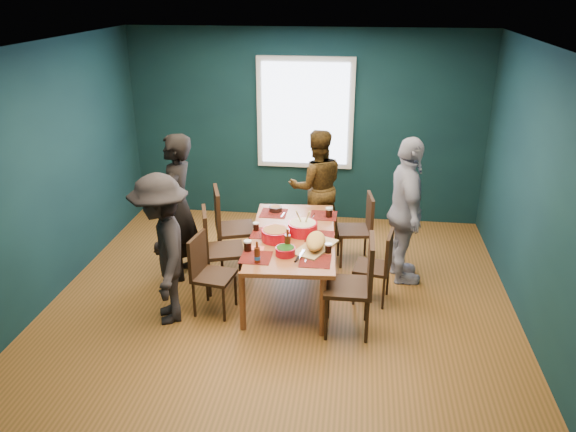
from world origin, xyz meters
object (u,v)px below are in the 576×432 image
bowl_salad (276,234)px  cutting_board (316,242)px  chair_right_near (358,279)px  person_right (406,212)px  chair_right_mid (380,262)px  bowl_herbs (285,251)px  chair_left_far (227,222)px  chair_left_near (206,268)px  dining_table (292,240)px  chair_left_mid (216,244)px  person_far_left (177,208)px  person_back (317,187)px  bowl_dumpling (303,228)px  chair_right_far (361,224)px  person_near_left (163,250)px

bowl_salad → cutting_board: bearing=-18.7°
chair_right_near → person_right: bearing=65.6°
chair_right_mid → bowl_herbs: (-0.97, -0.39, 0.26)m
chair_left_far → chair_left_near: size_ratio=1.18×
chair_left_far → chair_right_near: (1.58, -1.20, 0.00)m
dining_table → chair_left_mid: chair_left_mid is taller
person_far_left → cutting_board: person_far_left is taller
person_back → bowl_dumpling: size_ratio=4.66×
dining_table → chair_left_far: chair_left_far is taller
chair_right_far → chair_right_near: size_ratio=0.87×
bowl_herbs → dining_table: bearing=88.6°
chair_left_mid → cutting_board: size_ratio=1.36×
dining_table → bowl_herbs: (-0.01, -0.49, 0.11)m
dining_table → chair_left_near: chair_left_near is taller
chair_left_mid → chair_right_mid: size_ratio=1.16×
dining_table → bowl_salad: 0.26m
person_far_left → person_back: person_far_left is taller
person_back → chair_left_mid: bearing=40.6°
chair_left_mid → chair_right_far: size_ratio=1.08×
chair_right_near → person_far_left: size_ratio=0.59×
chair_left_far → person_near_left: size_ratio=0.64×
bowl_salad → bowl_herbs: 0.37m
chair_left_near → chair_right_mid: size_ratio=1.04×
chair_left_far → person_back: size_ratio=0.66×
chair_right_far → bowl_herbs: 1.52m
bowl_salad → chair_left_near: bearing=-151.3°
person_back → dining_table: bearing=69.5°
person_near_left → chair_left_near: bearing=95.3°
bowl_herbs → person_right: bearing=36.5°
dining_table → chair_right_near: bearing=-48.5°
chair_left_mid → chair_left_near: 0.48m
bowl_herbs → chair_left_far: bearing=130.5°
dining_table → chair_right_mid: size_ratio=2.28×
cutting_board → bowl_salad: bearing=-174.2°
chair_left_near → person_right: bearing=33.5°
bowl_dumpling → cutting_board: 0.39m
chair_left_far → cutting_board: 1.38m
chair_right_far → chair_right_mid: chair_right_far is taller
person_back → bowl_herbs: person_back is taller
dining_table → chair_right_mid: chair_right_mid is taller
chair_left_mid → person_far_left: person_far_left is taller
chair_right_near → person_near_left: bearing=179.7°
chair_right_mid → cutting_board: size_ratio=1.17×
chair_left_far → person_right: bearing=-20.3°
chair_right_near → bowl_salad: chair_right_near is taller
person_near_left → bowl_herbs: bearing=77.9°
person_right → bowl_salad: person_right is taller
person_far_left → bowl_dumpling: (1.45, -0.15, -0.10)m
chair_right_near → chair_left_far: bearing=142.1°
chair_left_far → chair_right_near: 1.98m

